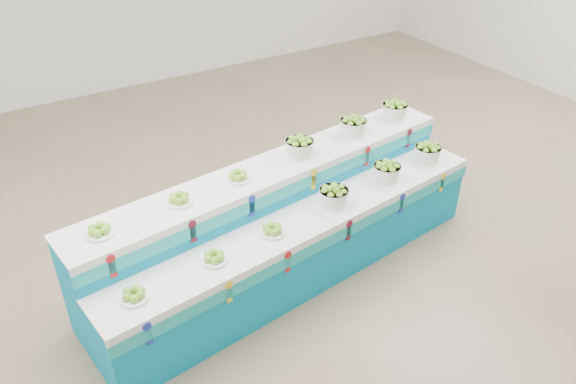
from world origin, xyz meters
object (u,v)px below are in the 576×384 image
object	(u,v)px
display_stand	(288,224)
plate_upper_mid	(179,198)
basket_upper_right	(395,110)
basket_lower_left	(334,196)

from	to	relation	value
display_stand	plate_upper_mid	distance (m)	1.13
display_stand	basket_upper_right	size ratio (longest dim) A/B	14.59
display_stand	basket_lower_left	xyz separation A→B (m)	(0.36, -0.20, 0.31)
plate_upper_mid	basket_lower_left	bearing A→B (deg)	-13.92
basket_lower_left	basket_upper_right	distance (m)	1.43
basket_lower_left	plate_upper_mid	size ratio (longest dim) A/B	1.22
plate_upper_mid	basket_upper_right	world-z (taller)	basket_upper_right
basket_lower_left	plate_upper_mid	distance (m)	1.40
plate_upper_mid	basket_upper_right	distance (m)	2.60
basket_lower_left	basket_upper_right	bearing A→B (deg)	27.75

